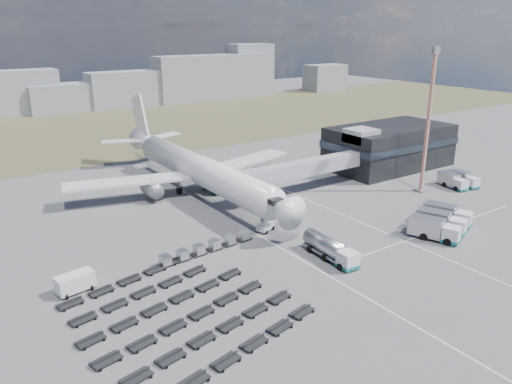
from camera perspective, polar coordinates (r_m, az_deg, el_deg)
ground at (r=78.04m, az=4.52°, el=-6.34°), size 420.00×420.00×0.00m
grass_strip at (r=173.97m, az=-18.89°, el=6.64°), size 420.00×90.00×0.01m
lane_markings at (r=86.03m, az=8.36°, el=-4.06°), size 47.12×110.00×0.01m
terminal at (r=124.70m, az=14.95°, el=5.12°), size 30.40×16.40×11.00m
jet_bridge at (r=100.63m, az=4.40°, el=2.47°), size 30.30×3.80×7.05m
airliner at (r=101.86m, az=-6.86°, el=2.73°), size 51.59×64.53×17.62m
skyline at (r=211.55m, az=-24.25°, el=10.34°), size 305.36×25.16×24.49m
fuel_tanker at (r=74.28m, az=8.49°, el=-6.45°), size 2.91×10.15×3.25m
pushback_tug at (r=83.56m, az=1.07°, el=-4.02°), size 3.58×2.89×1.43m
utility_van at (r=69.14m, az=-19.97°, el=-9.75°), size 5.11×2.96×2.52m
catering_truck at (r=103.38m, az=-4.84°, el=0.77°), size 2.49×5.91×2.70m
service_trucks_near at (r=88.52m, az=20.38°, el=-3.20°), size 12.66×11.18×3.20m
service_trucks_far at (r=114.74m, az=22.13°, el=1.30°), size 6.79×7.72×2.77m
uld_row at (r=76.11m, az=-5.64°, el=-6.30°), size 16.71×2.94×1.51m
baggage_dollies at (r=61.36m, az=-8.90°, el=-13.53°), size 27.55×27.73×0.75m
floodlight_mast at (r=105.93m, az=19.08°, el=7.59°), size 2.77×2.24×28.97m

